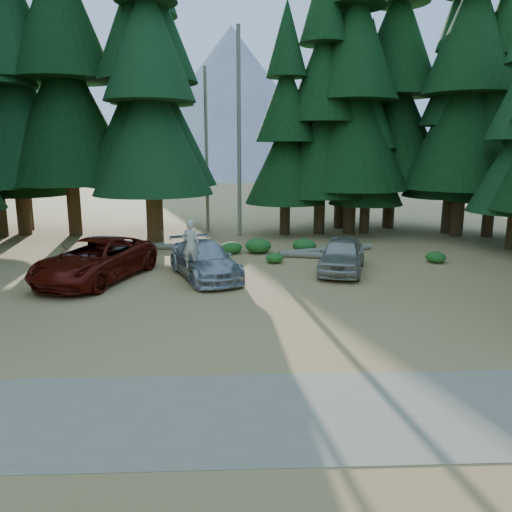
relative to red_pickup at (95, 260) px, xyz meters
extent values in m
plane|color=#A98047|center=(5.03, -4.12, -0.83)|extent=(160.00, 160.00, 0.00)
cube|color=gray|center=(5.03, -10.62, -0.83)|extent=(26.00, 3.50, 0.01)
cylinder|color=gray|center=(5.83, 10.38, 5.17)|extent=(0.24, 0.24, 12.00)
cylinder|color=gray|center=(3.83, 11.88, 4.17)|extent=(0.20, 0.20, 10.00)
cone|color=gray|center=(5.03, 80.88, 13.17)|extent=(44.00, 44.00, 28.00)
cone|color=gray|center=(-2.97, 90.88, 9.17)|extent=(36.00, 36.00, 20.00)
imported|color=#5E0F08|center=(0.00, 0.00, 0.00)|extent=(4.51, 6.56, 1.66)
imported|color=#A8AAB0|center=(4.32, 0.27, -0.11)|extent=(3.65, 5.35, 1.44)
imported|color=#AAA697|center=(10.11, 0.98, -0.09)|extent=(2.94, 4.67, 1.48)
imported|color=beige|center=(3.88, -0.84, 0.75)|extent=(0.77, 0.58, 1.90)
cylinder|color=white|center=(3.88, -0.79, 1.21)|extent=(0.36, 0.36, 0.04)
cylinder|color=gray|center=(0.58, 6.24, -0.67)|extent=(4.53, 0.55, 0.32)
cylinder|color=gray|center=(9.78, 3.57, -0.68)|extent=(3.73, 1.32, 0.31)
cylinder|color=gray|center=(10.15, 4.80, -0.66)|extent=(5.02, 2.18, 0.34)
ellipsoid|color=#1E5A1B|center=(1.34, 4.74, -0.62)|extent=(0.77, 0.77, 0.42)
ellipsoid|color=#1E5A1B|center=(0.57, 5.02, -0.56)|extent=(0.98, 0.98, 0.54)
ellipsoid|color=#1E5A1B|center=(5.38, 5.04, -0.54)|extent=(1.07, 1.07, 0.59)
ellipsoid|color=#1E5A1B|center=(7.38, 2.82, -0.61)|extent=(0.82, 0.82, 0.45)
ellipsoid|color=#1E5A1B|center=(6.73, 5.13, -0.47)|extent=(1.32, 1.32, 0.72)
ellipsoid|color=#1E5A1B|center=(9.09, 5.28, -0.50)|extent=(1.21, 1.21, 0.67)
ellipsoid|color=#1E5A1B|center=(14.84, 2.58, -0.58)|extent=(0.92, 0.92, 0.51)
camera|label=1|loc=(5.60, -19.60, 4.29)|focal=35.00mm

